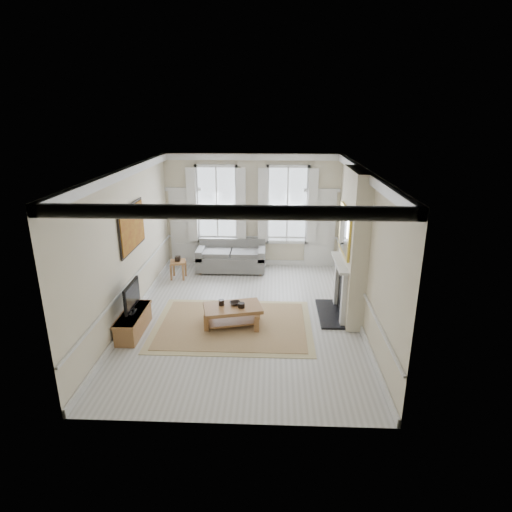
{
  "coord_description": "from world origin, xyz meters",
  "views": [
    {
      "loc": [
        0.64,
        -8.96,
        4.55
      ],
      "look_at": [
        0.23,
        0.74,
        1.25
      ],
      "focal_mm": 30.0,
      "sensor_mm": 36.0,
      "label": 1
    }
  ],
  "objects_px": {
    "coffee_table": "(233,310)",
    "tv_stand": "(133,323)",
    "sofa": "(232,258)",
    "side_table": "(178,265)"
  },
  "relations": [
    {
      "from": "sofa",
      "to": "side_table",
      "type": "bearing_deg",
      "value": -152.5
    },
    {
      "from": "sofa",
      "to": "side_table",
      "type": "distance_m",
      "value": 1.64
    },
    {
      "from": "sofa",
      "to": "side_table",
      "type": "height_order",
      "value": "sofa"
    },
    {
      "from": "sofa",
      "to": "coffee_table",
      "type": "xyz_separation_m",
      "value": [
        0.37,
        -3.54,
        0.02
      ]
    },
    {
      "from": "coffee_table",
      "to": "tv_stand",
      "type": "xyz_separation_m",
      "value": [
        -2.11,
        -0.4,
        -0.15
      ]
    },
    {
      "from": "sofa",
      "to": "side_table",
      "type": "relative_size",
      "value": 3.86
    },
    {
      "from": "side_table",
      "to": "tv_stand",
      "type": "distance_m",
      "value": 3.21
    },
    {
      "from": "side_table",
      "to": "tv_stand",
      "type": "bearing_deg",
      "value": -95.14
    },
    {
      "from": "side_table",
      "to": "coffee_table",
      "type": "distance_m",
      "value": 3.33
    },
    {
      "from": "side_table",
      "to": "coffee_table",
      "type": "xyz_separation_m",
      "value": [
        1.82,
        -2.79,
        -0.02
      ]
    }
  ]
}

